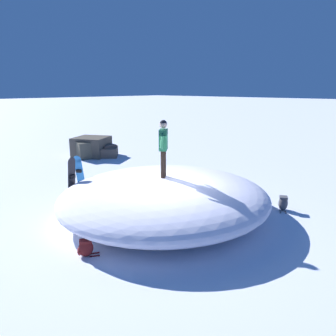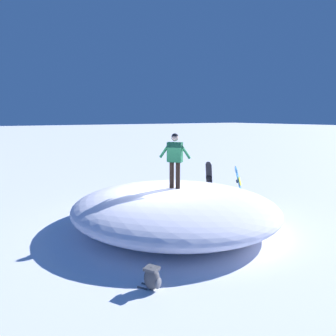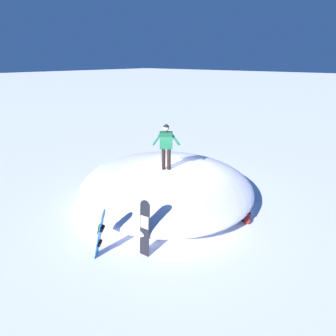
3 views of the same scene
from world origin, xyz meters
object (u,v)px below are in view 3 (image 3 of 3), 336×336
snowboarder_standing (166,143)px  snowboard_primary_upright (100,233)px  backpack_near (155,157)px  snowboard_secondary_upright (145,228)px  backpack_far (246,217)px

snowboarder_standing → snowboard_primary_upright: snowboarder_standing is taller
snowboard_primary_upright → backpack_near: bearing=120.9°
snowboarder_standing → snowboard_primary_upright: size_ratio=1.12×
snowboard_primary_upright → backpack_near: (-3.61, 6.03, -0.54)m
snowboarder_standing → snowboard_secondary_upright: (1.52, -2.67, -1.37)m
backpack_near → backpack_far: bearing=-19.0°
backpack_near → snowboard_secondary_upright: bearing=-49.5°
backpack_near → snowboard_primary_upright: bearing=-59.1°
snowboard_primary_upright → snowboard_secondary_upright: 1.18m
snowboarder_standing → backpack_far: size_ratio=3.26×
snowboarder_standing → snowboard_secondary_upright: 3.37m
snowboarder_standing → backpack_near: snowboarder_standing is taller
snowboarder_standing → snowboard_secondary_upright: snowboarder_standing is taller
backpack_far → snowboarder_standing: bearing=-171.8°
snowboard_primary_upright → backpack_far: size_ratio=2.91×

